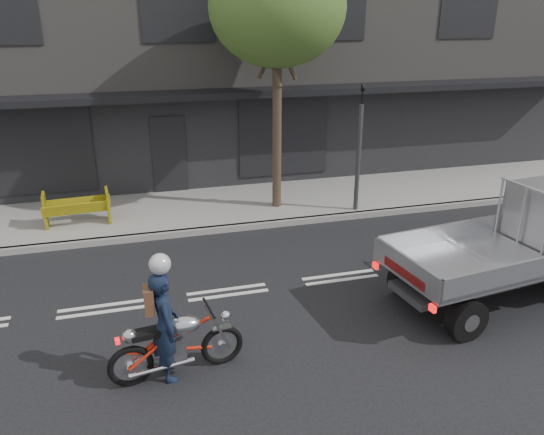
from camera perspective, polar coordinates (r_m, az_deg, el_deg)
The scene contains 9 objects.
ground at distance 10.68m, azimuth -4.79°, elevation -8.04°, with size 80.00×80.00×0.00m, color black.
sidewalk at distance 14.88m, azimuth -8.20°, elevation 0.89°, with size 32.00×3.20×0.15m, color gray.
kerb at distance 13.40m, azimuth -7.29°, elevation -1.42°, with size 32.00×0.20×0.15m, color gray.
building_main at distance 20.57m, azimuth -11.37°, elevation 17.57°, with size 26.00×10.00×8.00m, color slate.
street_tree at distance 13.90m, azimuth 0.58°, elevation 21.58°, with size 3.40×3.40×6.74m.
traffic_light_pole at distance 14.25m, azimuth 9.28°, elevation 6.56°, with size 0.12×0.12×3.50m.
motorcycle at distance 8.34m, azimuth -10.20°, elevation -13.11°, with size 2.09×0.61×1.08m.
rider at distance 8.16m, azimuth -11.42°, elevation -11.35°, with size 0.64×0.42×1.75m, color black.
construction_barrier at distance 14.04m, azimuth -20.30°, elevation 0.76°, with size 1.62×0.65×0.90m, color yellow, non-canonical shape.
Camera 1 is at (-1.59, -9.17, 5.23)m, focal length 35.00 mm.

